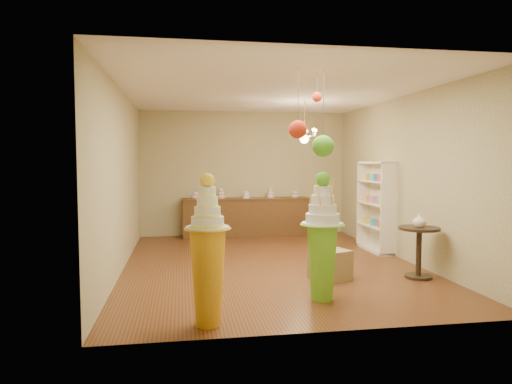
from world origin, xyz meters
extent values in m
plane|color=#572F17|center=(0.00, 0.00, 0.00)|extent=(6.50, 6.50, 0.00)
plane|color=white|center=(0.00, 0.00, 3.00)|extent=(6.50, 6.50, 0.00)
cube|color=tan|center=(0.00, 3.25, 1.50)|extent=(5.00, 0.04, 3.00)
cube|color=tan|center=(0.00, -3.25, 1.50)|extent=(5.00, 0.04, 3.00)
cube|color=tan|center=(-2.50, 0.00, 1.50)|extent=(0.04, 6.50, 3.00)
cube|color=tan|center=(2.50, 0.00, 1.50)|extent=(0.04, 6.50, 3.00)
cone|color=#63B328|center=(0.28, -2.15, 0.49)|extent=(0.42, 0.42, 0.99)
cylinder|color=silver|center=(0.28, -2.15, 1.00)|extent=(0.57, 0.57, 0.03)
cylinder|color=silver|center=(0.28, -2.15, 1.08)|extent=(0.46, 0.46, 0.12)
cylinder|color=silver|center=(0.28, -2.15, 1.20)|extent=(0.38, 0.38, 0.12)
cylinder|color=silver|center=(0.28, -2.15, 1.32)|extent=(0.31, 0.31, 0.12)
cylinder|color=silver|center=(0.28, -2.15, 1.44)|extent=(0.26, 0.26, 0.12)
sphere|color=#469520|center=(0.28, -2.15, 1.58)|extent=(0.20, 0.20, 0.20)
cone|color=gold|center=(-1.24, -2.85, 0.54)|extent=(0.50, 0.50, 1.08)
cylinder|color=silver|center=(-1.24, -2.85, 1.09)|extent=(0.60, 0.60, 0.03)
cylinder|color=silver|center=(-1.24, -2.85, 1.16)|extent=(0.45, 0.45, 0.11)
cylinder|color=silver|center=(-1.24, -2.85, 1.27)|extent=(0.36, 0.36, 0.11)
cylinder|color=silver|center=(-1.24, -2.85, 1.38)|extent=(0.29, 0.29, 0.11)
cylinder|color=silver|center=(-1.24, -2.85, 1.49)|extent=(0.23, 0.23, 0.11)
sphere|color=gold|center=(-1.24, -2.85, 1.61)|extent=(0.16, 0.16, 0.16)
cube|color=#937A50|center=(0.73, -1.16, 0.23)|extent=(0.65, 0.65, 0.45)
cube|color=#503219|center=(0.00, 2.97, 0.45)|extent=(3.00, 0.50, 0.90)
cube|color=#503219|center=(0.00, 2.97, 0.91)|extent=(3.04, 0.54, 0.03)
cylinder|color=silver|center=(-1.20, 2.97, 1.00)|extent=(0.18, 0.18, 0.16)
cylinder|color=silver|center=(-0.60, 2.97, 1.04)|extent=(0.18, 0.18, 0.24)
cylinder|color=silver|center=(0.00, 2.97, 1.00)|extent=(0.18, 0.18, 0.16)
cylinder|color=silver|center=(0.60, 2.97, 1.04)|extent=(0.18, 0.18, 0.24)
cylinder|color=silver|center=(1.20, 2.97, 1.00)|extent=(0.18, 0.18, 0.16)
cube|color=white|center=(2.48, 0.80, 0.90)|extent=(0.04, 1.20, 1.80)
cube|color=white|center=(2.32, 0.80, 0.50)|extent=(0.30, 1.14, 0.03)
cube|color=white|center=(2.32, 0.80, 0.95)|extent=(0.30, 1.14, 0.03)
cube|color=white|center=(2.32, 0.80, 1.40)|extent=(0.30, 1.14, 0.03)
cylinder|color=black|center=(2.10, -1.33, 0.02)|extent=(0.49, 0.49, 0.04)
cylinder|color=black|center=(2.10, -1.33, 0.39)|extent=(0.10, 0.10, 0.77)
cylinder|color=black|center=(2.10, -1.33, 0.77)|extent=(0.73, 0.73, 0.04)
imported|color=white|center=(2.10, -1.33, 0.90)|extent=(0.26, 0.26, 0.21)
cylinder|color=#382F28|center=(-0.05, -2.15, 2.61)|extent=(0.01, 0.01, 0.78)
sphere|color=#AE2714|center=(-0.05, -2.15, 2.22)|extent=(0.23, 0.23, 0.23)
cylinder|color=#382F28|center=(0.29, -2.12, 2.50)|extent=(0.01, 0.01, 0.99)
sphere|color=#469520|center=(0.29, -2.12, 2.01)|extent=(0.28, 0.28, 0.28)
cylinder|color=#382F28|center=(0.30, -1.79, 2.84)|extent=(0.01, 0.01, 0.32)
sphere|color=#AE2714|center=(0.30, -1.79, 2.68)|extent=(0.13, 0.13, 0.13)
cylinder|color=#C09443|center=(0.90, 1.02, 2.75)|extent=(0.02, 0.02, 0.50)
cylinder|color=#C09443|center=(0.90, 1.02, 2.45)|extent=(0.10, 0.10, 0.30)
sphere|color=#FFC98C|center=(0.90, 1.02, 2.25)|extent=(0.18, 0.18, 0.18)
camera|label=1|loc=(-1.52, -7.81, 1.83)|focal=32.00mm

